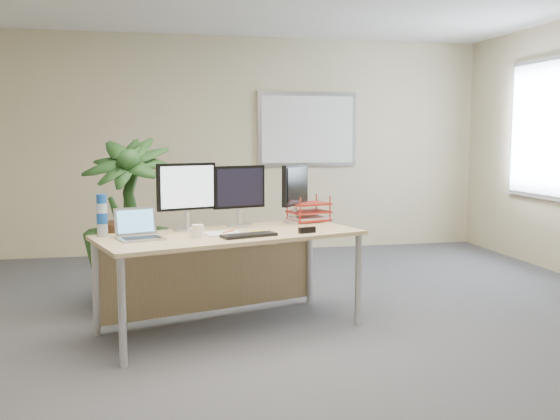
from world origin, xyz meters
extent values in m
plane|color=#49494E|center=(0.00, 0.00, 0.00)|extent=(8.00, 8.00, 0.00)
cube|color=beige|center=(0.00, 4.00, 1.35)|extent=(7.00, 0.04, 2.70)
cube|color=#B3B3B8|center=(1.20, 3.97, 1.55)|extent=(1.30, 0.03, 0.95)
cube|color=white|center=(1.20, 3.95, 1.55)|extent=(1.20, 0.01, 0.85)
cube|color=#B3B3B8|center=(3.47, 2.30, 1.55)|extent=(0.03, 1.30, 1.55)
cube|color=white|center=(3.45, 2.30, 1.55)|extent=(0.01, 1.20, 1.45)
cube|color=tan|center=(-0.22, 0.74, 0.73)|extent=(2.11, 1.36, 0.03)
cube|color=tan|center=(-0.33, 1.10, 0.36)|extent=(1.77, 0.57, 0.60)
cylinder|color=silver|center=(-1.00, 0.12, 0.36)|extent=(0.05, 0.05, 0.72)
cylinder|color=silver|center=(0.77, 0.67, 0.36)|extent=(0.05, 0.05, 0.72)
cylinder|color=silver|center=(-1.21, 0.81, 0.36)|extent=(0.05, 0.05, 0.72)
cylinder|color=silver|center=(0.56, 1.36, 0.36)|extent=(0.05, 0.05, 0.72)
imported|color=#153A18|center=(-1.00, 1.52, 0.75)|extent=(1.09, 1.09, 1.50)
cylinder|color=silver|center=(-0.53, 0.95, 0.76)|extent=(0.21, 0.21, 0.02)
cylinder|color=silver|center=(-0.53, 0.95, 0.83)|extent=(0.04, 0.04, 0.13)
cube|color=black|center=(-0.53, 0.95, 1.09)|extent=(0.46, 0.18, 0.36)
cube|color=silver|center=(-0.52, 0.92, 1.09)|extent=(0.41, 0.13, 0.32)
cylinder|color=silver|center=(-0.11, 1.06, 0.76)|extent=(0.20, 0.20, 0.02)
cylinder|color=silver|center=(-0.11, 1.06, 0.83)|extent=(0.04, 0.04, 0.12)
cube|color=black|center=(-0.11, 1.06, 1.07)|extent=(0.43, 0.17, 0.34)
cube|color=black|center=(-0.10, 1.04, 1.07)|extent=(0.38, 0.12, 0.30)
cylinder|color=silver|center=(0.39, 1.19, 0.76)|extent=(0.20, 0.20, 0.02)
cylinder|color=silver|center=(0.39, 1.19, 0.83)|extent=(0.04, 0.04, 0.12)
cube|color=black|center=(0.39, 1.19, 1.07)|extent=(0.30, 0.37, 0.34)
cube|color=black|center=(0.40, 1.18, 1.07)|extent=(0.25, 0.32, 0.30)
cube|color=#B3B3B8|center=(-0.87, 0.57, 0.76)|extent=(0.35, 0.29, 0.02)
cube|color=black|center=(-0.87, 0.57, 0.77)|extent=(0.28, 0.21, 0.00)
cube|color=#B3B3B8|center=(-0.91, 0.70, 0.87)|extent=(0.30, 0.14, 0.20)
cube|color=#63BDFE|center=(-0.91, 0.69, 0.87)|extent=(0.26, 0.11, 0.16)
cube|color=black|center=(-0.11, 0.55, 0.76)|extent=(0.43, 0.25, 0.02)
cylinder|color=white|center=(-0.48, 0.59, 0.80)|extent=(0.08, 0.08, 0.09)
torus|color=white|center=(-0.52, 0.59, 0.80)|extent=(0.07, 0.03, 0.06)
cube|color=silver|center=(-0.28, 0.70, 0.75)|extent=(0.29, 0.23, 0.01)
cylinder|color=#E65719|center=(-0.24, 0.72, 0.77)|extent=(0.10, 0.10, 0.01)
cylinder|color=yellow|center=(-0.01, 0.73, 0.76)|extent=(0.11, 0.04, 0.02)
cylinder|color=silver|center=(-1.15, 0.79, 0.87)|extent=(0.08, 0.08, 0.24)
cylinder|color=blue|center=(-1.15, 0.79, 1.02)|extent=(0.07, 0.07, 0.07)
cylinder|color=blue|center=(-1.15, 0.79, 0.88)|extent=(0.08, 0.08, 0.08)
cube|color=#AF2215|center=(0.51, 1.24, 0.76)|extent=(0.38, 0.33, 0.01)
cube|color=#AF2215|center=(0.51, 1.24, 0.83)|extent=(0.38, 0.33, 0.01)
cube|color=#AF2215|center=(0.51, 1.24, 0.90)|extent=(0.38, 0.33, 0.01)
cube|color=silver|center=(0.51, 1.24, 0.78)|extent=(0.34, 0.29, 0.02)
cube|color=black|center=(0.34, 0.63, 0.77)|extent=(0.14, 0.07, 0.05)
camera|label=1|loc=(-0.81, -3.86, 1.48)|focal=40.00mm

